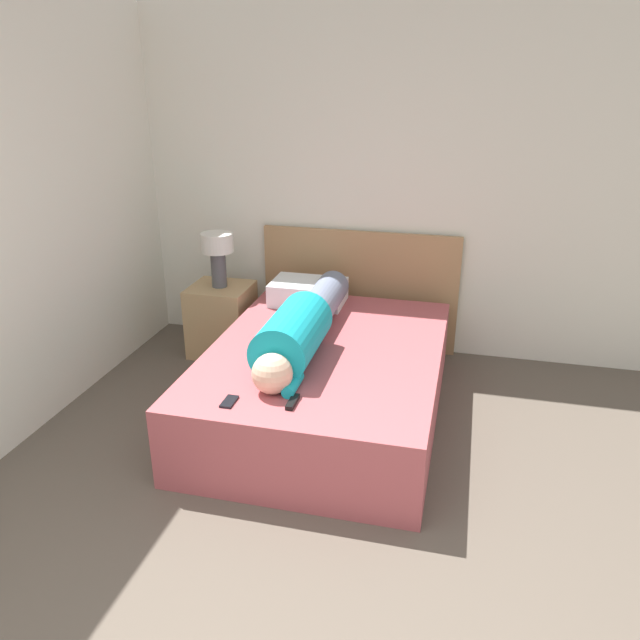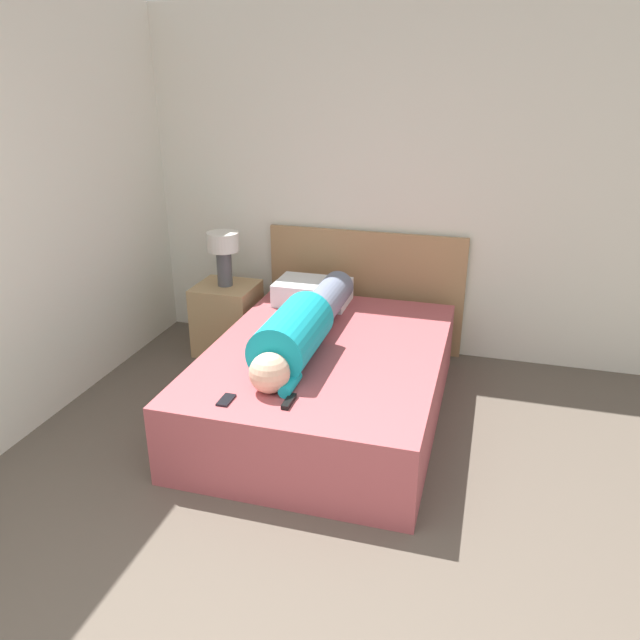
% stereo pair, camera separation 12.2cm
% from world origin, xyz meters
% --- Properties ---
extents(wall_back, '(5.05, 0.06, 2.60)m').
position_xyz_m(wall_back, '(0.00, 3.77, 1.30)').
color(wall_back, silver).
rests_on(wall_back, ground_plane).
extents(bed, '(1.45, 1.99, 0.48)m').
position_xyz_m(bed, '(-0.19, 2.54, 0.24)').
color(bed, '#A84C51').
rests_on(bed, ground_plane).
extents(headboard, '(1.57, 0.04, 0.96)m').
position_xyz_m(headboard, '(-0.19, 3.70, 0.48)').
color(headboard, '#A37A51').
rests_on(headboard, ground_plane).
extents(nightstand, '(0.46, 0.44, 0.56)m').
position_xyz_m(nightstand, '(-1.22, 3.30, 0.28)').
color(nightstand, tan).
rests_on(nightstand, ground_plane).
extents(table_lamp, '(0.24, 0.24, 0.42)m').
position_xyz_m(table_lamp, '(-1.22, 3.30, 0.84)').
color(table_lamp, '#4C4C51').
rests_on(table_lamp, nightstand).
extents(person_lying, '(0.34, 1.62, 0.34)m').
position_xyz_m(person_lying, '(-0.33, 2.50, 0.63)').
color(person_lying, '#DBB293').
rests_on(person_lying, bed).
extents(pillow_near_headboard, '(0.54, 0.38, 0.17)m').
position_xyz_m(pillow_near_headboard, '(-0.51, 3.31, 0.57)').
color(pillow_near_headboard, white).
rests_on(pillow_near_headboard, bed).
extents(tv_remote, '(0.04, 0.15, 0.02)m').
position_xyz_m(tv_remote, '(-0.19, 1.81, 0.50)').
color(tv_remote, black).
rests_on(tv_remote, bed).
extents(cell_phone, '(0.06, 0.13, 0.01)m').
position_xyz_m(cell_phone, '(-0.52, 1.74, 0.49)').
color(cell_phone, black).
rests_on(cell_phone, bed).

